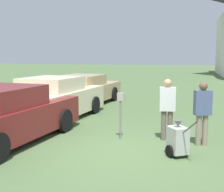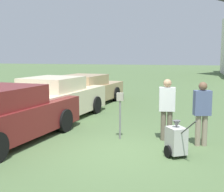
{
  "view_description": "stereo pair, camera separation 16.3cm",
  "coord_description": "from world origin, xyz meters",
  "px_view_note": "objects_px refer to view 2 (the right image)",
  "views": [
    {
      "loc": [
        1.58,
        -7.07,
        2.33
      ],
      "look_at": [
        -0.54,
        1.75,
        1.1
      ],
      "focal_mm": 50.0,
      "sensor_mm": 36.0,
      "label": 1
    },
    {
      "loc": [
        1.74,
        -7.03,
        2.33
      ],
      "look_at": [
        -0.54,
        1.75,
        1.1
      ],
      "focal_mm": 50.0,
      "sensor_mm": 36.0,
      "label": 2
    }
  ],
  "objects_px": {
    "parked_car_cream": "(55,99)",
    "person_supervisor": "(202,110)",
    "parking_meter": "(120,107)",
    "parked_car_tan": "(85,91)",
    "equipment_cart": "(176,140)",
    "parked_car_maroon": "(6,116)",
    "person_worker": "(167,106)"
  },
  "relations": [
    {
      "from": "parked_car_maroon",
      "to": "person_worker",
      "type": "distance_m",
      "value": 4.3
    },
    {
      "from": "parking_meter",
      "to": "equipment_cart",
      "type": "xyz_separation_m",
      "value": [
        1.58,
        -1.15,
        -0.51
      ]
    },
    {
      "from": "parked_car_tan",
      "to": "person_supervisor",
      "type": "xyz_separation_m",
      "value": [
        5.02,
        -5.32,
        0.27
      ]
    },
    {
      "from": "person_supervisor",
      "to": "equipment_cart",
      "type": "relative_size",
      "value": 1.64
    },
    {
      "from": "parked_car_tan",
      "to": "parking_meter",
      "type": "distance_m",
      "value": 5.96
    },
    {
      "from": "parked_car_tan",
      "to": "parking_meter",
      "type": "bearing_deg",
      "value": -54.42
    },
    {
      "from": "parked_car_cream",
      "to": "parked_car_tan",
      "type": "distance_m",
      "value": 3.18
    },
    {
      "from": "parking_meter",
      "to": "person_worker",
      "type": "xyz_separation_m",
      "value": [
        1.25,
        0.19,
        0.04
      ]
    },
    {
      "from": "parked_car_tan",
      "to": "person_worker",
      "type": "xyz_separation_m",
      "value": [
        4.12,
        -5.02,
        0.29
      ]
    },
    {
      "from": "parked_car_cream",
      "to": "parking_meter",
      "type": "bearing_deg",
      "value": -28.61
    },
    {
      "from": "parked_car_cream",
      "to": "parked_car_tan",
      "type": "xyz_separation_m",
      "value": [
        -0.0,
        3.18,
        -0.05
      ]
    },
    {
      "from": "parked_car_maroon",
      "to": "person_worker",
      "type": "height_order",
      "value": "person_worker"
    },
    {
      "from": "parked_car_maroon",
      "to": "parked_car_cream",
      "type": "relative_size",
      "value": 1.02
    },
    {
      "from": "parked_car_cream",
      "to": "person_worker",
      "type": "xyz_separation_m",
      "value": [
        4.12,
        -1.84,
        0.23
      ]
    },
    {
      "from": "parking_meter",
      "to": "person_supervisor",
      "type": "bearing_deg",
      "value": -2.84
    },
    {
      "from": "parking_meter",
      "to": "person_worker",
      "type": "distance_m",
      "value": 1.26
    },
    {
      "from": "parked_car_maroon",
      "to": "equipment_cart",
      "type": "distance_m",
      "value": 4.46
    },
    {
      "from": "equipment_cart",
      "to": "parking_meter",
      "type": "bearing_deg",
      "value": 110.91
    },
    {
      "from": "parked_car_maroon",
      "to": "parked_car_cream",
      "type": "bearing_deg",
      "value": 96.75
    },
    {
      "from": "person_worker",
      "to": "person_supervisor",
      "type": "distance_m",
      "value": 0.95
    },
    {
      "from": "parked_car_tan",
      "to": "person_supervisor",
      "type": "bearing_deg",
      "value": -39.94
    },
    {
      "from": "person_worker",
      "to": "parked_car_cream",
      "type": "bearing_deg",
      "value": -31.96
    },
    {
      "from": "parked_car_cream",
      "to": "person_supervisor",
      "type": "xyz_separation_m",
      "value": [
        5.02,
        -2.14,
        0.22
      ]
    },
    {
      "from": "person_worker",
      "to": "equipment_cart",
      "type": "xyz_separation_m",
      "value": [
        0.33,
        -1.35,
        -0.56
      ]
    },
    {
      "from": "person_worker",
      "to": "parked_car_tan",
      "type": "bearing_deg",
      "value": -58.5
    },
    {
      "from": "parking_meter",
      "to": "parked_car_tan",
      "type": "bearing_deg",
      "value": 118.82
    },
    {
      "from": "parked_car_maroon",
      "to": "parked_car_tan",
      "type": "bearing_deg",
      "value": 96.76
    },
    {
      "from": "parked_car_maroon",
      "to": "parking_meter",
      "type": "relative_size",
      "value": 3.84
    },
    {
      "from": "parked_car_maroon",
      "to": "equipment_cart",
      "type": "xyz_separation_m",
      "value": [
        4.45,
        -0.11,
        -0.31
      ]
    },
    {
      "from": "parking_meter",
      "to": "parked_car_maroon",
      "type": "bearing_deg",
      "value": -160.11
    },
    {
      "from": "parked_car_maroon",
      "to": "parked_car_cream",
      "type": "xyz_separation_m",
      "value": [
        0.0,
        3.08,
        0.01
      ]
    },
    {
      "from": "equipment_cart",
      "to": "parked_car_cream",
      "type": "bearing_deg",
      "value": 111.43
    }
  ]
}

